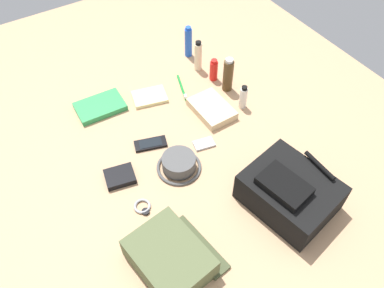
{
  "coord_description": "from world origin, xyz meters",
  "views": [
    {
      "loc": [
        0.83,
        -0.52,
        1.21
      ],
      "look_at": [
        0.0,
        0.0,
        0.04
      ],
      "focal_mm": 36.11,
      "sensor_mm": 36.0,
      "label": 1
    }
  ],
  "objects_px": {
    "toiletry_pouch": "(171,257)",
    "cologne_bottle": "(228,75)",
    "lotion_bottle": "(198,56)",
    "sunscreen_spray": "(214,70)",
    "notepad": "(150,96)",
    "deodorant_spray": "(188,42)",
    "toothbrush": "(182,89)",
    "folded_towel": "(212,109)",
    "paperback_novel": "(100,107)",
    "cell_phone": "(151,144)",
    "toothpaste_tube": "(243,97)",
    "bucket_hat": "(179,164)",
    "media_player": "(204,144)",
    "wallet": "(120,177)",
    "wristwatch": "(143,207)",
    "backpack": "(289,192)"
  },
  "relations": [
    {
      "from": "deodorant_spray",
      "to": "toothbrush",
      "type": "bearing_deg",
      "value": -38.05
    },
    {
      "from": "toiletry_pouch",
      "to": "media_player",
      "type": "relative_size",
      "value": 3.04
    },
    {
      "from": "sunscreen_spray",
      "to": "wristwatch",
      "type": "height_order",
      "value": "sunscreen_spray"
    },
    {
      "from": "paperback_novel",
      "to": "folded_towel",
      "type": "xyz_separation_m",
      "value": [
        0.28,
        0.41,
        0.01
      ]
    },
    {
      "from": "lotion_bottle",
      "to": "notepad",
      "type": "height_order",
      "value": "lotion_bottle"
    },
    {
      "from": "sunscreen_spray",
      "to": "toothbrush",
      "type": "xyz_separation_m",
      "value": [
        -0.01,
        -0.17,
        -0.05
      ]
    },
    {
      "from": "toiletry_pouch",
      "to": "wallet",
      "type": "relative_size",
      "value": 2.56
    },
    {
      "from": "toothpaste_tube",
      "to": "media_player",
      "type": "relative_size",
      "value": 1.26
    },
    {
      "from": "toothpaste_tube",
      "to": "sunscreen_spray",
      "type": "bearing_deg",
      "value": -179.2
    },
    {
      "from": "cell_phone",
      "to": "bucket_hat",
      "type": "bearing_deg",
      "value": 13.06
    },
    {
      "from": "deodorant_spray",
      "to": "toiletry_pouch",
      "type": "bearing_deg",
      "value": -34.76
    },
    {
      "from": "toiletry_pouch",
      "to": "backpack",
      "type": "bearing_deg",
      "value": 87.2
    },
    {
      "from": "notepad",
      "to": "toothpaste_tube",
      "type": "bearing_deg",
      "value": 64.05
    },
    {
      "from": "cologne_bottle",
      "to": "notepad",
      "type": "height_order",
      "value": "cologne_bottle"
    },
    {
      "from": "lotion_bottle",
      "to": "notepad",
      "type": "relative_size",
      "value": 1.05
    },
    {
      "from": "lotion_bottle",
      "to": "cell_phone",
      "type": "bearing_deg",
      "value": -54.41
    },
    {
      "from": "toothpaste_tube",
      "to": "paperback_novel",
      "type": "bearing_deg",
      "value": -121.03
    },
    {
      "from": "wristwatch",
      "to": "sunscreen_spray",
      "type": "bearing_deg",
      "value": 126.29
    },
    {
      "from": "sunscreen_spray",
      "to": "notepad",
      "type": "height_order",
      "value": "sunscreen_spray"
    },
    {
      "from": "sunscreen_spray",
      "to": "wallet",
      "type": "distance_m",
      "value": 0.69
    },
    {
      "from": "media_player",
      "to": "wristwatch",
      "type": "relative_size",
      "value": 1.31
    },
    {
      "from": "lotion_bottle",
      "to": "cologne_bottle",
      "type": "xyz_separation_m",
      "value": [
        0.19,
        0.04,
        0.01
      ]
    },
    {
      "from": "backpack",
      "to": "notepad",
      "type": "distance_m",
      "value": 0.77
    },
    {
      "from": "toothpaste_tube",
      "to": "toiletry_pouch",
      "type": "bearing_deg",
      "value": -54.04
    },
    {
      "from": "media_player",
      "to": "wristwatch",
      "type": "height_order",
      "value": "same"
    },
    {
      "from": "cologne_bottle",
      "to": "toothbrush",
      "type": "relative_size",
      "value": 1.0
    },
    {
      "from": "toiletry_pouch",
      "to": "cologne_bottle",
      "type": "distance_m",
      "value": 0.87
    },
    {
      "from": "bucket_hat",
      "to": "toothbrush",
      "type": "bearing_deg",
      "value": 147.13
    },
    {
      "from": "toiletry_pouch",
      "to": "toothbrush",
      "type": "height_order",
      "value": "toiletry_pouch"
    },
    {
      "from": "sunscreen_spray",
      "to": "media_player",
      "type": "xyz_separation_m",
      "value": [
        0.32,
        -0.26,
        -0.05
      ]
    },
    {
      "from": "folded_towel",
      "to": "paperback_novel",
      "type": "bearing_deg",
      "value": -124.48
    },
    {
      "from": "toothpaste_tube",
      "to": "folded_towel",
      "type": "distance_m",
      "value": 0.15
    },
    {
      "from": "deodorant_spray",
      "to": "lotion_bottle",
      "type": "distance_m",
      "value": 0.12
    },
    {
      "from": "wristwatch",
      "to": "backpack",
      "type": "bearing_deg",
      "value": 60.49
    },
    {
      "from": "paperback_novel",
      "to": "wallet",
      "type": "xyz_separation_m",
      "value": [
        0.39,
        -0.09,
        0.0
      ]
    },
    {
      "from": "toiletry_pouch",
      "to": "cell_phone",
      "type": "distance_m",
      "value": 0.51
    },
    {
      "from": "lotion_bottle",
      "to": "toothpaste_tube",
      "type": "xyz_separation_m",
      "value": [
        0.33,
        0.02,
        -0.02
      ]
    },
    {
      "from": "cell_phone",
      "to": "notepad",
      "type": "distance_m",
      "value": 0.28
    },
    {
      "from": "deodorant_spray",
      "to": "cologne_bottle",
      "type": "distance_m",
      "value": 0.31
    },
    {
      "from": "lotion_bottle",
      "to": "cologne_bottle",
      "type": "bearing_deg",
      "value": 10.52
    },
    {
      "from": "paperback_novel",
      "to": "folded_towel",
      "type": "distance_m",
      "value": 0.49
    },
    {
      "from": "media_player",
      "to": "wristwatch",
      "type": "bearing_deg",
      "value": -69.3
    },
    {
      "from": "media_player",
      "to": "notepad",
      "type": "height_order",
      "value": "notepad"
    },
    {
      "from": "deodorant_spray",
      "to": "wallet",
      "type": "distance_m",
      "value": 0.8
    },
    {
      "from": "wallet",
      "to": "folded_towel",
      "type": "height_order",
      "value": "folded_towel"
    },
    {
      "from": "media_player",
      "to": "wallet",
      "type": "height_order",
      "value": "wallet"
    },
    {
      "from": "bucket_hat",
      "to": "wristwatch",
      "type": "xyz_separation_m",
      "value": [
        0.08,
        -0.2,
        -0.02
      ]
    },
    {
      "from": "wristwatch",
      "to": "folded_towel",
      "type": "distance_m",
      "value": 0.55
    },
    {
      "from": "cell_phone",
      "to": "media_player",
      "type": "height_order",
      "value": "cell_phone"
    },
    {
      "from": "deodorant_spray",
      "to": "paperback_novel",
      "type": "height_order",
      "value": "deodorant_spray"
    }
  ]
}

